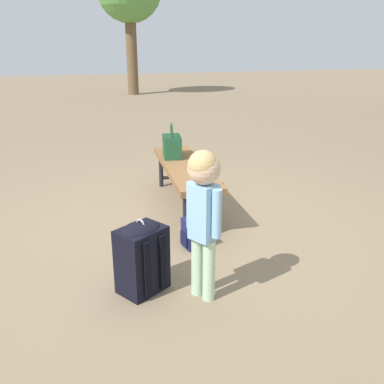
{
  "coord_description": "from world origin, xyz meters",
  "views": [
    {
      "loc": [
        3.36,
        -0.98,
        1.61
      ],
      "look_at": [
        0.25,
        -0.04,
        0.45
      ],
      "focal_mm": 39.43,
      "sensor_mm": 36.0,
      "label": 1
    }
  ],
  "objects_px": {
    "backpack_large": "(142,255)",
    "backpack_small": "(192,231)",
    "handbag": "(172,145)",
    "child_standing": "(203,203)",
    "park_bench": "(185,170)"
  },
  "relations": [
    {
      "from": "backpack_large",
      "to": "handbag",
      "type": "bearing_deg",
      "value": 159.39
    },
    {
      "from": "handbag",
      "to": "backpack_small",
      "type": "distance_m",
      "value": 1.32
    },
    {
      "from": "park_bench",
      "to": "backpack_small",
      "type": "height_order",
      "value": "park_bench"
    },
    {
      "from": "handbag",
      "to": "backpack_large",
      "type": "xyz_separation_m",
      "value": [
        1.75,
        -0.66,
        -0.31
      ]
    },
    {
      "from": "handbag",
      "to": "backpack_large",
      "type": "relative_size",
      "value": 0.7
    },
    {
      "from": "backpack_large",
      "to": "backpack_small",
      "type": "xyz_separation_m",
      "value": [
        -0.51,
        0.5,
        -0.12
      ]
    },
    {
      "from": "child_standing",
      "to": "backpack_large",
      "type": "distance_m",
      "value": 0.59
    },
    {
      "from": "handbag",
      "to": "backpack_small",
      "type": "relative_size",
      "value": 1.3
    },
    {
      "from": "backpack_small",
      "to": "backpack_large",
      "type": "bearing_deg",
      "value": -44.63
    },
    {
      "from": "handbag",
      "to": "child_standing",
      "type": "bearing_deg",
      "value": -8.46
    },
    {
      "from": "backpack_large",
      "to": "backpack_small",
      "type": "height_order",
      "value": "backpack_large"
    },
    {
      "from": "child_standing",
      "to": "backpack_small",
      "type": "distance_m",
      "value": 0.9
    },
    {
      "from": "handbag",
      "to": "backpack_small",
      "type": "bearing_deg",
      "value": -7.01
    },
    {
      "from": "park_bench",
      "to": "backpack_small",
      "type": "xyz_separation_m",
      "value": [
        0.9,
        -0.2,
        -0.25
      ]
    },
    {
      "from": "park_bench",
      "to": "child_standing",
      "type": "xyz_separation_m",
      "value": [
        1.61,
        -0.34,
        0.28
      ]
    }
  ]
}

